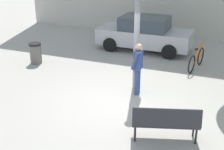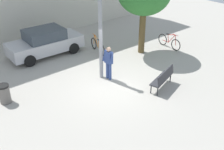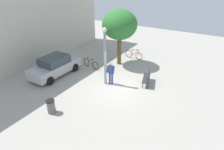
{
  "view_description": "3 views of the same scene",
  "coord_description": "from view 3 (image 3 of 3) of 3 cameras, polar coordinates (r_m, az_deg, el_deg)",
  "views": [
    {
      "loc": [
        2.72,
        -7.67,
        4.27
      ],
      "look_at": [
        -0.42,
        0.31,
        0.67
      ],
      "focal_mm": 47.81,
      "sensor_mm": 36.0,
      "label": 1
    },
    {
      "loc": [
        -6.88,
        -8.38,
        6.59
      ],
      "look_at": [
        -0.2,
        -0.18,
        0.74
      ],
      "focal_mm": 43.43,
      "sensor_mm": 36.0,
      "label": 2
    },
    {
      "loc": [
        -10.41,
        -5.9,
        7.17
      ],
      "look_at": [
        0.26,
        0.57,
        0.76
      ],
      "focal_mm": 31.6,
      "sensor_mm": 36.0,
      "label": 3
    }
  ],
  "objects": [
    {
      "name": "ground_plane",
      "position": [
        13.95,
        1.45,
        -3.76
      ],
      "size": [
        36.0,
        36.0,
        0.0
      ],
      "primitive_type": "plane",
      "color": "#A8A399"
    },
    {
      "name": "building_facade",
      "position": [
        18.38,
        -24.82,
        17.04
      ],
      "size": [
        17.25,
        2.0,
        9.35
      ],
      "primitive_type": "cube",
      "color": "beige",
      "rests_on": "ground_plane"
    },
    {
      "name": "lamppost",
      "position": [
        13.55,
        -2.02,
        5.79
      ],
      "size": [
        0.28,
        0.28,
        4.12
      ],
      "color": "gray",
      "rests_on": "ground_plane"
    },
    {
      "name": "person_by_lamppost",
      "position": [
        14.02,
        -0.32,
        0.92
      ],
      "size": [
        0.3,
        0.6,
        1.67
      ],
      "color": "#334784",
      "rests_on": "ground_plane"
    },
    {
      "name": "park_bench",
      "position": [
        14.46,
        10.2,
        -0.55
      ],
      "size": [
        1.67,
        0.93,
        0.92
      ],
      "color": "#2D2D33",
      "rests_on": "ground_plane"
    },
    {
      "name": "plaza_tree",
      "position": [
        16.65,
        2.23,
        14.26
      ],
      "size": [
        2.91,
        2.91,
        4.73
      ],
      "color": "brown",
      "rests_on": "ground_plane"
    },
    {
      "name": "bicycle_orange",
      "position": [
        16.89,
        -6.12,
        3.32
      ],
      "size": [
        0.4,
        1.79,
        0.97
      ],
      "color": "black",
      "rests_on": "ground_plane"
    },
    {
      "name": "bicycle_red",
      "position": [
        18.83,
        6.35,
        5.87
      ],
      "size": [
        0.17,
        1.81,
        0.97
      ],
      "color": "black",
      "rests_on": "ground_plane"
    },
    {
      "name": "parked_car_silver",
      "position": [
        16.03,
        -16.15,
        2.53
      ],
      "size": [
        4.23,
        1.88,
        1.55
      ],
      "color": "#B7B7BC",
      "rests_on": "ground_plane"
    },
    {
      "name": "trash_bin",
      "position": [
        11.93,
        -17.23,
        -8.66
      ],
      "size": [
        0.49,
        0.49,
        0.84
      ],
      "color": "#66605B",
      "rests_on": "ground_plane"
    }
  ]
}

